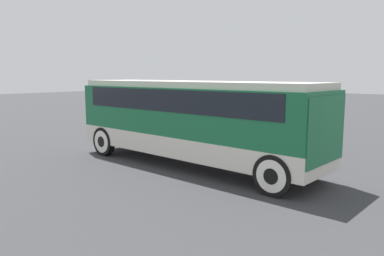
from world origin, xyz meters
name	(u,v)px	position (x,y,z in m)	size (l,w,h in m)	color
ground_plane	(192,165)	(0.00, 0.00, 0.00)	(120.00, 120.00, 0.00)	#38383A
tour_bus	(194,115)	(0.10, 0.00, 1.90)	(10.14, 2.66, 3.13)	silver
parked_car_near	(206,119)	(-5.31, 7.20, 0.71)	(4.49, 1.80, 1.42)	silver
parked_car_mid	(265,127)	(-0.74, 6.37, 0.70)	(4.55, 1.95, 1.39)	navy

